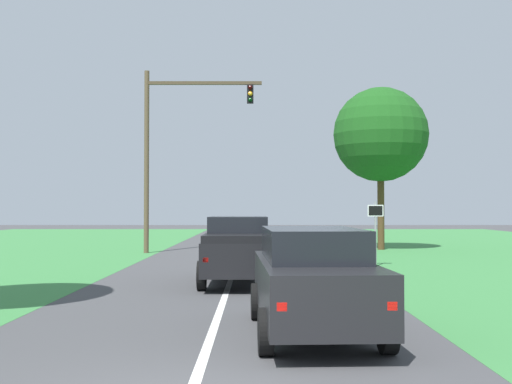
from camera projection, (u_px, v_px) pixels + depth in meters
ground_plane at (229, 280)px, 19.48m from camera, size 120.00×120.00×0.00m
lane_centre_stripe at (196, 373)px, 8.48m from camera, size 0.16×43.10×0.01m
red_suv_near at (311, 278)px, 11.19m from camera, size 2.24×5.02×1.86m
pickup_truck_lead at (237, 250)px, 18.45m from camera, size 2.16×5.13×1.97m
traffic_light at (171, 137)px, 31.00m from camera, size 5.77×0.40×8.95m
keep_moving_sign at (374, 225)px, 23.98m from camera, size 0.60×0.09×2.46m
oak_tree_right at (379, 135)px, 33.47m from camera, size 4.99×4.99×8.58m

